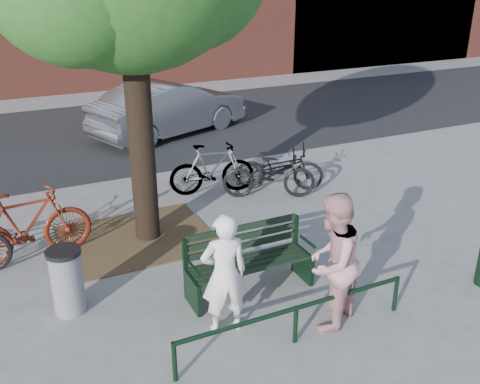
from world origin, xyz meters
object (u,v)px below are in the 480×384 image
park_bench (248,258)px  parked_car (170,108)px  person_left (224,274)px  bicycle_c (280,168)px  person_right (332,262)px  litter_bin (67,281)px

park_bench → parked_car: parked_car is taller
park_bench → person_left: person_left is taller
person_left → bicycle_c: (2.83, 3.67, -0.32)m
person_right → parked_car: person_right is taller
park_bench → parked_car: 7.78m
person_left → parked_car: bearing=-95.5°
park_bench → person_right: bearing=-63.4°
parked_car → bicycle_c: bearing=168.1°
park_bench → litter_bin: park_bench is taller
person_right → person_left: bearing=-51.3°
park_bench → person_right: size_ratio=0.99×
person_right → bicycle_c: (1.62, 4.12, -0.42)m
person_right → litter_bin: person_right is taller
parked_car → park_bench: bearing=148.4°
person_right → parked_car: (0.89, 8.77, -0.16)m
bicycle_c → parked_car: bearing=37.3°
park_bench → person_right: (0.56, -1.13, 0.40)m
person_right → parked_car: 8.82m
litter_bin → parked_car: (3.77, 7.12, 0.26)m
park_bench → bicycle_c: park_bench is taller
person_left → parked_car: (2.10, 8.32, -0.06)m
parked_car → litter_bin: bearing=131.3°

